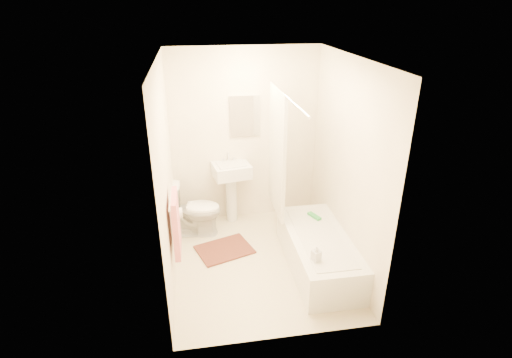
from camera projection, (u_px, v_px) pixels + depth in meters
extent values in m
plane|color=beige|center=(259.00, 262.00, 4.86)|extent=(2.40, 2.40, 0.00)
plane|color=white|center=(260.00, 58.00, 3.86)|extent=(2.40, 2.40, 0.00)
cube|color=beige|center=(245.00, 137.00, 5.44)|extent=(2.00, 0.02, 2.40)
cube|color=beige|center=(166.00, 178.00, 4.21)|extent=(0.02, 2.40, 2.40)
cube|color=beige|center=(347.00, 166.00, 4.50)|extent=(0.02, 2.40, 2.40)
cube|color=white|center=(245.00, 116.00, 5.29)|extent=(0.40, 0.03, 0.55)
cylinder|color=silver|center=(287.00, 96.00, 4.16)|extent=(0.03, 1.70, 0.03)
cube|color=silver|center=(277.00, 152.00, 4.84)|extent=(0.04, 0.80, 1.55)
cylinder|color=silver|center=(170.00, 197.00, 4.03)|extent=(0.02, 0.60, 0.02)
cube|color=#CC7266|center=(176.00, 224.00, 4.17)|extent=(0.06, 0.45, 0.66)
cylinder|color=white|center=(177.00, 213.00, 4.54)|extent=(0.11, 0.12, 0.12)
imported|color=white|center=(194.00, 210.00, 5.32)|extent=(0.78, 0.51, 0.71)
cube|color=#552D1C|center=(224.00, 249.00, 5.08)|extent=(0.79, 0.68, 0.02)
imported|color=white|center=(316.00, 254.00, 4.13)|extent=(0.11, 0.11, 0.18)
cube|color=green|center=(314.00, 216.00, 4.98)|extent=(0.14, 0.21, 0.04)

